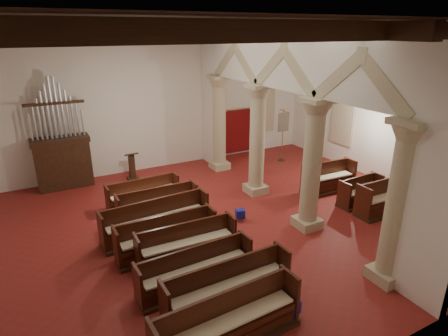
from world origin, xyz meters
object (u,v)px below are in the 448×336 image
lectern (132,168)px  processional_banner (282,144)px  pipe_organ (62,153)px  nave_pew_0 (229,328)px  aisle_pew_0 (383,203)px

lectern → processional_banner: bearing=-8.8°
pipe_organ → processional_banner: (9.38, -1.43, -0.56)m
pipe_organ → nave_pew_0: (1.90, -9.95, -1.01)m
pipe_organ → aisle_pew_0: size_ratio=2.20×
nave_pew_0 → aisle_pew_0: 7.68m
aisle_pew_0 → processional_banner: bearing=88.2°
lectern → nave_pew_0: (-0.62, -9.42, -0.14)m
nave_pew_0 → aisle_pew_0: aisle_pew_0 is taller
pipe_organ → processional_banner: bearing=-8.7°
lectern → aisle_pew_0: bearing=-47.5°
processional_banner → nave_pew_0: size_ratio=0.79×
processional_banner → nave_pew_0: 11.34m
lectern → aisle_pew_0: lectern is taller
pipe_organ → lectern: (2.52, -0.53, -0.87)m
pipe_organ → aisle_pew_0: bearing=-39.1°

